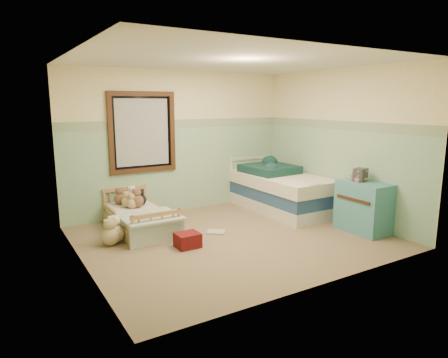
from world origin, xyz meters
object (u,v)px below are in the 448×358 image
twin_bed_frame (281,204)px  red_pillow (188,240)px  toddler_bed_frame (140,224)px  floor_book (216,232)px  plush_floor_cream (115,233)px  dresser (364,207)px  plush_floor_tan (110,236)px

twin_bed_frame → red_pillow: (-2.30, -0.83, -0.01)m
toddler_bed_frame → floor_book: (0.94, -0.74, -0.08)m
plush_floor_cream → dresser: dresser is taller
plush_floor_cream → dresser: 3.71m
plush_floor_cream → twin_bed_frame: (3.10, 0.13, -0.02)m
plush_floor_cream → floor_book: bearing=-14.6°
plush_floor_tan → plush_floor_cream: bearing=44.7°
dresser → toddler_bed_frame: bearing=147.8°
dresser → floor_book: dresser is taller
plush_floor_cream → dresser: (3.40, -1.46, 0.25)m
plush_floor_cream → twin_bed_frame: size_ratio=0.13×
plush_floor_cream → red_pillow: size_ratio=0.86×
plush_floor_cream → floor_book: size_ratio=1.01×
plush_floor_cream → twin_bed_frame: 3.10m
toddler_bed_frame → dresser: size_ratio=1.95×
plush_floor_cream → floor_book: 1.49m
plush_floor_tan → red_pillow: plush_floor_tan is taller
toddler_bed_frame → floor_book: size_ratio=5.58×
twin_bed_frame → dresser: 1.65m
dresser → plush_floor_tan: bearing=158.4°
toddler_bed_frame → plush_floor_cream: plush_floor_cream is taller
dresser → red_pillow: dresser is taller
plush_floor_cream → plush_floor_tan: plush_floor_cream is taller
red_pillow → plush_floor_cream: bearing=139.1°
plush_floor_tan → red_pillow: 1.08m
red_pillow → twin_bed_frame: bearing=19.8°
plush_floor_tan → dresser: size_ratio=0.34×
plush_floor_tan → twin_bed_frame: plush_floor_tan is taller
floor_book → dresser: bearing=8.0°
plush_floor_tan → twin_bed_frame: bearing=3.9°
plush_floor_cream → red_pillow: (0.80, -0.69, -0.04)m
toddler_bed_frame → plush_floor_tan: plush_floor_tan is taller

